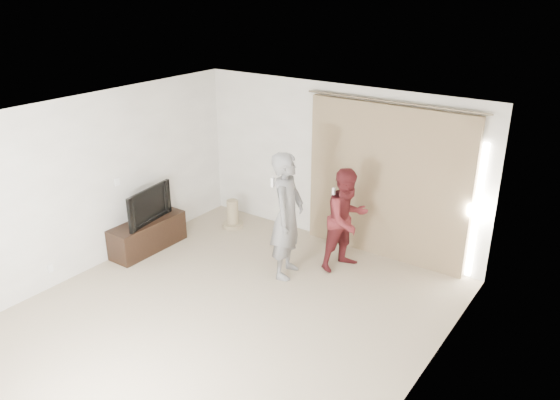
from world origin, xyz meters
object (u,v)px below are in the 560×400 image
(person_man, at_px, (287,216))
(tv_console, at_px, (148,235))
(person_woman, at_px, (347,219))
(tv, at_px, (145,204))

(person_man, bearing_deg, tv_console, -164.79)
(person_man, bearing_deg, person_woman, 48.47)
(tv_console, xyz_separation_m, tv, (0.00, -0.00, 0.53))
(tv_console, xyz_separation_m, person_woman, (2.88, 1.30, 0.54))
(person_woman, bearing_deg, person_man, -131.53)
(person_woman, bearing_deg, tv, -155.76)
(person_man, xyz_separation_m, person_woman, (0.60, 0.68, -0.15))
(tv_console, relative_size, tv, 1.31)
(tv_console, xyz_separation_m, person_man, (2.28, 0.62, 0.69))
(tv_console, distance_m, person_man, 2.47)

